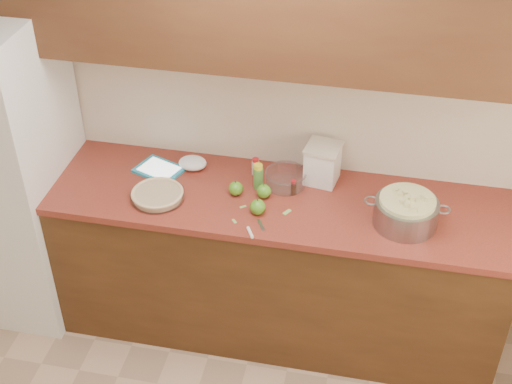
% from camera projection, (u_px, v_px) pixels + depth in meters
% --- Properties ---
extents(room_shell, '(3.60, 3.60, 3.60)m').
position_uv_depth(room_shell, '(170.00, 371.00, 2.30)').
color(room_shell, tan).
rests_on(room_shell, ground).
extents(counter_run, '(2.64, 0.68, 0.92)m').
position_uv_depth(counter_run, '(260.00, 262.00, 3.96)').
color(counter_run, '#523017').
rests_on(counter_run, ground).
extents(fridge, '(0.70, 0.70, 1.80)m').
position_uv_depth(fridge, '(2.00, 171.00, 3.90)').
color(fridge, white).
rests_on(fridge, ground).
extents(pie, '(0.28, 0.28, 0.04)m').
position_uv_depth(pie, '(157.00, 195.00, 3.66)').
color(pie, silver).
rests_on(pie, counter_run).
extents(colander, '(0.41, 0.31, 0.15)m').
position_uv_depth(colander, '(406.00, 212.00, 3.46)').
color(colander, gray).
rests_on(colander, counter_run).
extents(flour_canister, '(0.20, 0.20, 0.22)m').
position_uv_depth(flour_canister, '(322.00, 163.00, 3.73)').
color(flour_canister, white).
rests_on(flour_canister, counter_run).
extents(tablet, '(0.29, 0.26, 0.02)m').
position_uv_depth(tablet, '(159.00, 170.00, 3.86)').
color(tablet, teal).
rests_on(tablet, counter_run).
extents(paring_knife, '(0.09, 0.15, 0.02)m').
position_uv_depth(paring_knife, '(252.00, 231.00, 3.45)').
color(paring_knife, gray).
rests_on(paring_knife, counter_run).
extents(lemon_bottle, '(0.05, 0.05, 0.14)m').
position_uv_depth(lemon_bottle, '(258.00, 177.00, 3.71)').
color(lemon_bottle, '#4C8C38').
rests_on(lemon_bottle, counter_run).
extents(cinnamon_shaker, '(0.04, 0.04, 0.10)m').
position_uv_depth(cinnamon_shaker, '(256.00, 167.00, 3.82)').
color(cinnamon_shaker, beige).
rests_on(cinnamon_shaker, counter_run).
extents(vanilla_bottle, '(0.03, 0.03, 0.09)m').
position_uv_depth(vanilla_bottle, '(293.00, 187.00, 3.68)').
color(vanilla_bottle, black).
rests_on(vanilla_bottle, counter_run).
extents(mixing_bowl, '(0.22, 0.22, 0.08)m').
position_uv_depth(mixing_bowl, '(286.00, 178.00, 3.74)').
color(mixing_bowl, silver).
rests_on(mixing_bowl, counter_run).
extents(paper_towel, '(0.18, 0.16, 0.06)m').
position_uv_depth(paper_towel, '(193.00, 163.00, 3.87)').
color(paper_towel, white).
rests_on(paper_towel, counter_run).
extents(apple_left, '(0.08, 0.08, 0.09)m').
position_uv_depth(apple_left, '(236.00, 188.00, 3.68)').
color(apple_left, '#4A8B1F').
rests_on(apple_left, counter_run).
extents(apple_center, '(0.08, 0.08, 0.09)m').
position_uv_depth(apple_center, '(264.00, 191.00, 3.66)').
color(apple_center, '#4A8B1F').
rests_on(apple_center, counter_run).
extents(apple_front, '(0.08, 0.08, 0.09)m').
position_uv_depth(apple_front, '(258.00, 207.00, 3.55)').
color(apple_front, '#4A8B1F').
rests_on(apple_front, counter_run).
extents(peel_a, '(0.03, 0.03, 0.00)m').
position_uv_depth(peel_a, '(243.00, 207.00, 3.61)').
color(peel_a, '#8AB95A').
rests_on(peel_a, counter_run).
extents(peel_b, '(0.03, 0.03, 0.00)m').
position_uv_depth(peel_b, '(234.00, 221.00, 3.52)').
color(peel_b, '#8AB95A').
rests_on(peel_b, counter_run).
extents(peel_c, '(0.04, 0.05, 0.00)m').
position_uv_depth(peel_c, '(287.00, 212.00, 3.58)').
color(peel_c, '#8AB95A').
rests_on(peel_c, counter_run).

